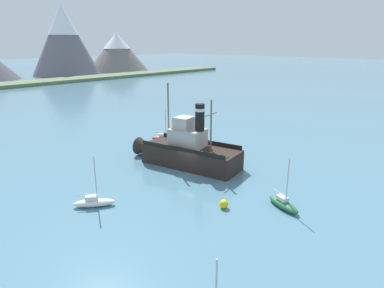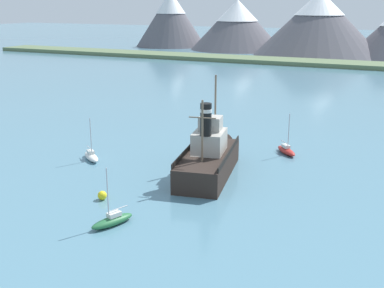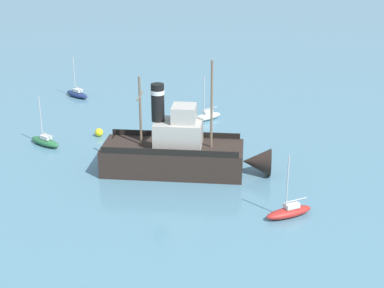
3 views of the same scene
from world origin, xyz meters
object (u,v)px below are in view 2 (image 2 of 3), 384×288
(sailboat_white, at_px, (91,156))
(sailboat_green, at_px, (112,220))
(mooring_buoy, at_px, (102,195))
(old_tugboat, at_px, (209,157))
(sailboat_red, at_px, (286,150))

(sailboat_white, bearing_deg, sailboat_green, -48.31)
(mooring_buoy, bearing_deg, old_tugboat, 59.75)
(old_tugboat, bearing_deg, sailboat_white, -174.45)
(sailboat_red, distance_m, sailboat_green, 25.74)
(sailboat_red, relative_size, sailboat_green, 1.00)
(old_tugboat, bearing_deg, mooring_buoy, -120.25)
(sailboat_red, bearing_deg, old_tugboat, -118.63)
(sailboat_green, bearing_deg, sailboat_red, 72.20)
(old_tugboat, distance_m, mooring_buoy, 12.13)
(sailboat_red, xyz_separation_m, sailboat_green, (-7.87, -24.51, 0.00))
(sailboat_red, xyz_separation_m, sailboat_white, (-19.45, -11.50, 0.00))
(sailboat_white, xyz_separation_m, mooring_buoy, (7.84, -9.05, -0.01))
(old_tugboat, height_order, sailboat_white, old_tugboat)
(sailboat_red, distance_m, mooring_buoy, 23.61)
(old_tugboat, bearing_deg, sailboat_green, -99.20)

